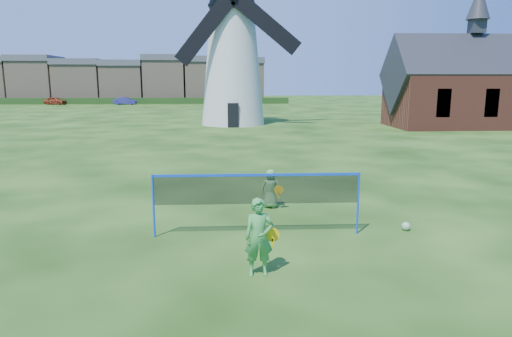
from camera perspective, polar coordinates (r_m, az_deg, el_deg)
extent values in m
plane|color=black|center=(11.83, -0.85, -7.62)|extent=(220.00, 220.00, 0.00)
ellipsoid|color=black|center=(40.59, -2.99, 19.58)|extent=(3.90, 3.90, 2.92)
cylinder|color=black|center=(40.59, -2.99, 19.58)|extent=(4.04, 4.04, 0.16)
cube|color=black|center=(37.55, -2.85, 6.62)|extent=(0.90, 0.11, 1.98)
cube|color=black|center=(38.01, -2.90, 11.98)|extent=(0.63, 0.11, 0.81)
cube|color=black|center=(38.61, -2.95, 16.25)|extent=(0.54, 0.11, 0.72)
cylinder|color=black|center=(42.94, -3.00, 20.19)|extent=(1.98, 0.11, 1.98)
cube|color=black|center=(38.26, -6.41, 16.74)|extent=(4.95, 0.09, 5.71)
cube|color=black|center=(38.36, 1.33, 17.59)|extent=(5.71, 0.09, 4.95)
cube|color=brown|center=(41.82, 25.12, 7.60)|extent=(12.71, 6.36, 4.24)
cube|color=#2D3035|center=(41.79, 25.36, 10.49)|extent=(13.35, 6.47, 6.47)
cube|color=#2D3035|center=(42.00, 25.79, 15.62)|extent=(1.06, 1.06, 1.06)
cone|color=#2D3035|center=(42.24, 26.01, 18.18)|extent=(1.80, 1.80, 2.75)
cube|color=black|center=(37.37, 22.30, 7.55)|extent=(1.06, 0.11, 2.12)
cube|color=black|center=(39.09, 27.26, 7.27)|extent=(1.06, 0.11, 2.12)
cylinder|color=blue|center=(11.35, -12.63, -4.60)|extent=(0.05, 0.05, 1.55)
cylinder|color=blue|center=(11.61, 12.57, -4.26)|extent=(0.05, 0.05, 1.55)
cube|color=black|center=(11.11, 0.12, -2.67)|extent=(5.00, 0.02, 0.70)
cube|color=blue|center=(11.03, 0.12, -0.80)|extent=(5.00, 0.02, 0.06)
imported|color=green|center=(8.97, 0.37, -8.54)|extent=(0.57, 0.39, 1.54)
cylinder|color=yellow|center=(9.17, 2.07, -8.25)|extent=(0.28, 0.02, 0.28)
cube|color=yellow|center=(9.23, 2.06, -9.24)|extent=(0.03, 0.02, 0.20)
imported|color=#5A9E4C|center=(13.70, 1.84, -2.51)|extent=(0.65, 0.52, 1.17)
cylinder|color=yellow|center=(13.51, 2.85, -2.65)|extent=(0.28, 0.02, 0.28)
cube|color=yellow|center=(13.55, 2.84, -3.35)|extent=(0.03, 0.02, 0.20)
sphere|color=green|center=(12.35, 18.15, -6.84)|extent=(0.22, 0.22, 0.22)
cube|color=tan|center=(89.91, -25.60, 9.64)|extent=(7.05, 8.00, 7.00)
cube|color=#4C4C54|center=(89.99, -25.81, 12.18)|extent=(7.35, 8.40, 1.00)
cube|color=tan|center=(87.31, -20.89, 9.80)|extent=(7.61, 8.00, 6.43)
cube|color=#4C4C54|center=(87.37, -21.06, 12.23)|extent=(7.91, 8.40, 1.00)
cube|color=tan|center=(85.33, -15.96, 10.01)|extent=(6.94, 8.00, 6.24)
cube|color=#4C4C54|center=(85.38, -16.09, 12.44)|extent=(7.24, 8.40, 1.00)
cube|color=tan|center=(84.02, -11.10, 10.53)|extent=(6.89, 8.00, 7.16)
cube|color=#4C4C54|center=(84.12, -11.20, 13.31)|extent=(7.19, 8.40, 1.00)
cube|color=tan|center=(83.35, -6.31, 10.58)|extent=(6.33, 8.00, 6.92)
cube|color=#4C4C54|center=(83.43, -6.37, 13.30)|extent=(6.63, 8.40, 1.00)
cube|color=tan|center=(83.24, -1.54, 10.56)|extent=(6.71, 8.00, 6.69)
cube|color=#4C4C54|center=(83.31, -1.55, 13.21)|extent=(7.01, 8.40, 1.00)
cube|color=#193814|center=(80.24, -18.75, 7.96)|extent=(62.00, 0.80, 1.00)
imported|color=maroon|center=(80.44, -23.69, 7.71)|extent=(3.86, 2.36, 1.23)
imported|color=navy|center=(77.10, -15.98, 8.08)|extent=(3.69, 1.68, 1.18)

